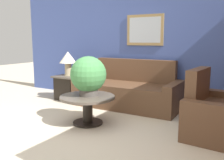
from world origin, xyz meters
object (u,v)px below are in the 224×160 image
couch_main (128,92)px  table_lamp (68,59)px  side_table (69,87)px  armchair (222,116)px  potted_plant_on_table (88,75)px  coffee_table (88,104)px

couch_main → table_lamp: size_ratio=3.91×
couch_main → side_table: (-1.49, -0.13, -0.02)m
side_table → armchair: bearing=-11.8°
couch_main → side_table: 1.49m
side_table → potted_plant_on_table: 1.90m
couch_main → coffee_table: couch_main is taller
armchair → potted_plant_on_table: (-2.02, -0.45, 0.51)m
couch_main → coffee_table: (-0.08, -1.34, 0.03)m
side_table → table_lamp: 0.66m
table_lamp → potted_plant_on_table: 1.83m
armchair → potted_plant_on_table: 2.13m
armchair → table_lamp: size_ratio=2.11×
coffee_table → table_lamp: table_lamp is taller
table_lamp → side_table: bearing=180.0°
coffee_table → table_lamp: 1.95m
armchair → table_lamp: 3.55m
side_table → potted_plant_on_table: potted_plant_on_table is taller
side_table → potted_plant_on_table: bearing=-39.8°
side_table → table_lamp: (0.00, 0.00, 0.66)m
armchair → table_lamp: bearing=83.0°
couch_main → armchair: size_ratio=1.85×
coffee_table → side_table: size_ratio=1.56×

